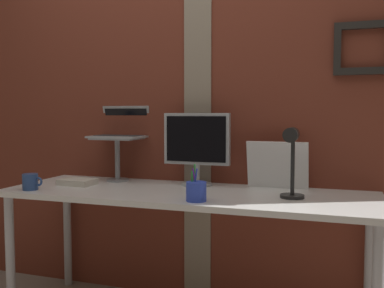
{
  "coord_description": "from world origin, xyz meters",
  "views": [
    {
      "loc": [
        0.91,
        -2.12,
        1.16
      ],
      "look_at": [
        0.13,
        0.18,
        0.99
      ],
      "focal_mm": 40.89,
      "sensor_mm": 36.0,
      "label": 1
    }
  ],
  "objects_px": {
    "whiteboard_panel": "(277,165)",
    "coffee_mug": "(31,182)",
    "pen_cup": "(196,191)",
    "laptop": "(122,129)",
    "monitor": "(197,143)",
    "desk_lamp": "(292,155)"
  },
  "relations": [
    {
      "from": "monitor",
      "to": "desk_lamp",
      "type": "distance_m",
      "value": 0.63
    },
    {
      "from": "pen_cup",
      "to": "whiteboard_panel",
      "type": "bearing_deg",
      "value": 55.86
    },
    {
      "from": "whiteboard_panel",
      "to": "pen_cup",
      "type": "height_order",
      "value": "whiteboard_panel"
    },
    {
      "from": "monitor",
      "to": "desk_lamp",
      "type": "height_order",
      "value": "monitor"
    },
    {
      "from": "monitor",
      "to": "whiteboard_panel",
      "type": "height_order",
      "value": "monitor"
    },
    {
      "from": "whiteboard_panel",
      "to": "coffee_mug",
      "type": "xyz_separation_m",
      "value": [
        -1.28,
        -0.47,
        -0.09
      ]
    },
    {
      "from": "monitor",
      "to": "coffee_mug",
      "type": "xyz_separation_m",
      "value": [
        -0.82,
        -0.44,
        -0.2
      ]
    },
    {
      "from": "monitor",
      "to": "desk_lamp",
      "type": "xyz_separation_m",
      "value": [
        0.57,
        -0.26,
        -0.03
      ]
    },
    {
      "from": "pen_cup",
      "to": "coffee_mug",
      "type": "bearing_deg",
      "value": -179.98
    },
    {
      "from": "coffee_mug",
      "to": "laptop",
      "type": "bearing_deg",
      "value": 59.36
    },
    {
      "from": "desk_lamp",
      "to": "pen_cup",
      "type": "relative_size",
      "value": 2.01
    },
    {
      "from": "coffee_mug",
      "to": "desk_lamp",
      "type": "bearing_deg",
      "value": 7.24
    },
    {
      "from": "laptop",
      "to": "desk_lamp",
      "type": "distance_m",
      "value": 1.14
    },
    {
      "from": "whiteboard_panel",
      "to": "coffee_mug",
      "type": "height_order",
      "value": "whiteboard_panel"
    },
    {
      "from": "laptop",
      "to": "coffee_mug",
      "type": "relative_size",
      "value": 2.68
    },
    {
      "from": "laptop",
      "to": "pen_cup",
      "type": "height_order",
      "value": "laptop"
    },
    {
      "from": "coffee_mug",
      "to": "monitor",
      "type": "bearing_deg",
      "value": 28.22
    },
    {
      "from": "whiteboard_panel",
      "to": "desk_lamp",
      "type": "distance_m",
      "value": 0.33
    },
    {
      "from": "coffee_mug",
      "to": "pen_cup",
      "type": "bearing_deg",
      "value": 0.02
    },
    {
      "from": "laptop",
      "to": "desk_lamp",
      "type": "xyz_separation_m",
      "value": [
        1.09,
        -0.33,
        -0.1
      ]
    },
    {
      "from": "monitor",
      "to": "laptop",
      "type": "bearing_deg",
      "value": 172.83
    },
    {
      "from": "monitor",
      "to": "pen_cup",
      "type": "distance_m",
      "value": 0.5
    }
  ]
}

